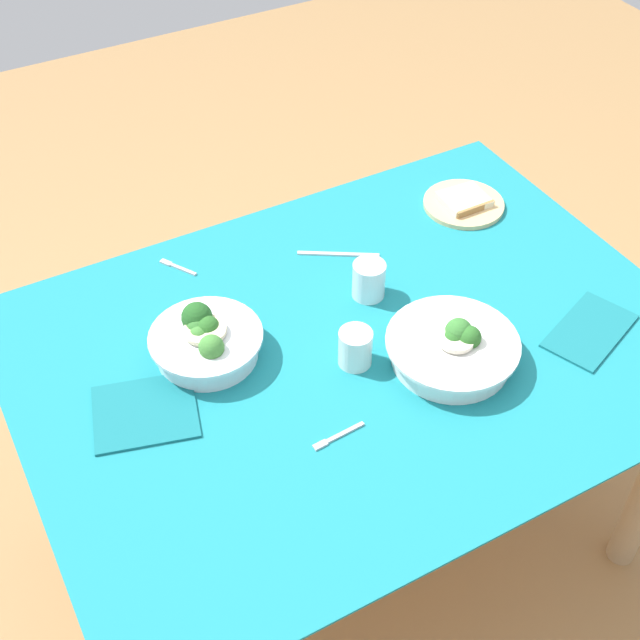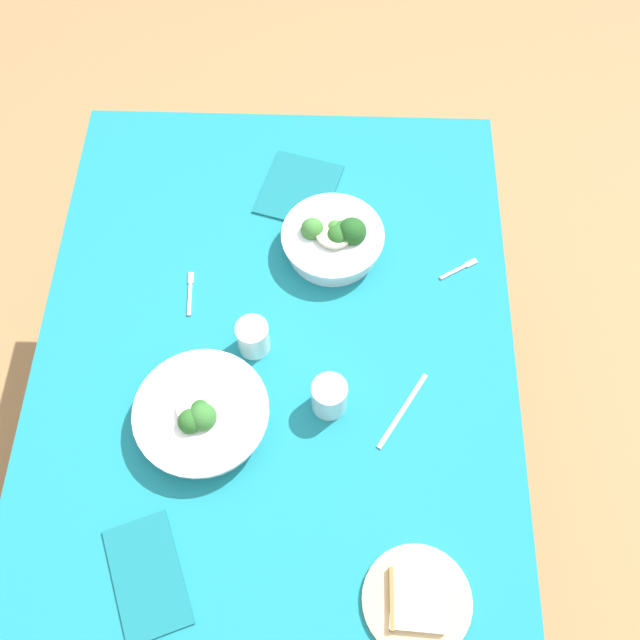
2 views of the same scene
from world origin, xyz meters
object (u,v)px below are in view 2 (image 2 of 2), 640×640
at_px(water_glass_center, 329,396).
at_px(fork_by_near_bowl, 190,292).
at_px(fork_by_far_bowl, 460,268).
at_px(napkin_folded_lower, 147,576).
at_px(napkin_folded_upper, 299,189).
at_px(bread_side_plate, 417,600).
at_px(water_glass_side, 253,337).
at_px(broccoli_bowl_near, 202,416).
at_px(broccoli_bowl_far, 334,239).
at_px(table_knife_left, 403,411).

xyz_separation_m(water_glass_center, fork_by_near_bowl, (-0.26, -0.32, -0.04)).
distance_m(water_glass_center, fork_by_far_bowl, 0.45).
bearing_deg(napkin_folded_lower, fork_by_near_bowl, 179.04).
bearing_deg(napkin_folded_upper, bread_side_plate, 15.20).
height_order(bread_side_plate, water_glass_side, water_glass_side).
bearing_deg(water_glass_side, fork_by_far_bowl, 114.73).
bearing_deg(napkin_folded_upper, broccoli_bowl_near, -15.65).
bearing_deg(fork_by_far_bowl, broccoli_bowl_near, -175.85).
distance_m(bread_side_plate, napkin_folded_upper, 0.97).
height_order(water_glass_side, fork_by_near_bowl, water_glass_side).
height_order(broccoli_bowl_far, table_knife_left, broccoli_bowl_far).
xyz_separation_m(water_glass_side, napkin_folded_upper, (-0.43, 0.08, -0.04)).
distance_m(broccoli_bowl_near, water_glass_side, 0.20).
relative_size(table_knife_left, napkin_folded_lower, 0.89).
height_order(broccoli_bowl_far, broccoli_bowl_near, broccoli_bowl_far).
xyz_separation_m(bread_side_plate, napkin_folded_upper, (-0.94, -0.25, -0.01)).
xyz_separation_m(fork_by_near_bowl, napkin_folded_lower, (0.61, -0.01, 0.00)).
height_order(water_glass_side, napkin_folded_upper, water_glass_side).
relative_size(water_glass_side, table_knife_left, 0.43).
relative_size(water_glass_center, fork_by_far_bowl, 0.94).
bearing_deg(napkin_folded_upper, napkin_folded_lower, -14.91).
xyz_separation_m(broccoli_bowl_far, water_glass_center, (0.39, -0.00, 0.00)).
height_order(water_glass_center, water_glass_side, water_glass_center).
distance_m(napkin_folded_upper, napkin_folded_lower, 0.94).
bearing_deg(water_glass_side, water_glass_center, 51.51).
relative_size(broccoli_bowl_far, broccoli_bowl_near, 0.86).
relative_size(broccoli_bowl_far, fork_by_near_bowl, 2.09).
relative_size(broccoli_bowl_far, napkin_folded_lower, 1.08).
xyz_separation_m(bread_side_plate, napkin_folded_lower, (-0.03, -0.50, -0.01)).
xyz_separation_m(broccoli_bowl_near, fork_by_far_bowl, (-0.39, 0.55, -0.03)).
distance_m(water_glass_center, napkin_folded_lower, 0.48).
relative_size(napkin_folded_upper, napkin_folded_lower, 0.91).
xyz_separation_m(water_glass_center, napkin_folded_upper, (-0.56, -0.09, -0.04)).
relative_size(broccoli_bowl_near, table_knife_left, 1.42).
bearing_deg(broccoli_bowl_far, broccoli_bowl_near, -30.64).
bearing_deg(fork_by_far_bowl, water_glass_center, -161.64).
relative_size(broccoli_bowl_far, bread_side_plate, 1.16).
distance_m(bread_side_plate, water_glass_side, 0.61).
bearing_deg(fork_by_near_bowl, broccoli_bowl_far, -72.13).
relative_size(broccoli_bowl_far, table_knife_left, 1.22).
distance_m(broccoli_bowl_near, napkin_folded_upper, 0.63).
bearing_deg(broccoli_bowl_far, fork_by_far_bowl, 80.72).
bearing_deg(fork_by_near_bowl, table_knife_left, -123.73).
bearing_deg(broccoli_bowl_far, napkin_folded_lower, -24.03).
xyz_separation_m(broccoli_bowl_far, fork_by_near_bowl, (0.13, -0.32, -0.04)).
bearing_deg(broccoli_bowl_near, broccoli_bowl_far, 149.36).
bearing_deg(water_glass_side, broccoli_bowl_far, 147.18).
xyz_separation_m(broccoli_bowl_far, broccoli_bowl_near, (0.43, -0.26, -0.01)).
height_order(broccoli_bowl_far, napkin_folded_lower, broccoli_bowl_far).
bearing_deg(broccoli_bowl_near, fork_by_far_bowl, 125.24).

